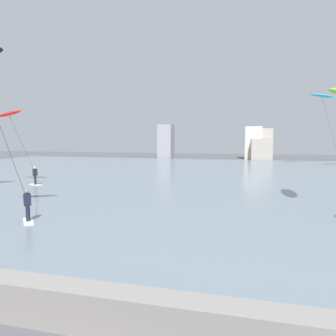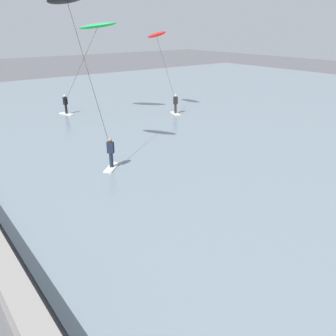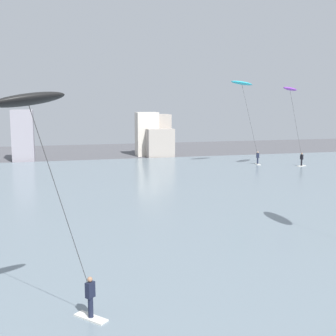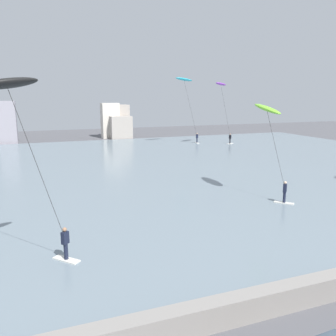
% 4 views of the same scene
% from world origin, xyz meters
% --- Properties ---
extents(seawall_barrier, '(60.00, 0.70, 0.98)m').
position_xyz_m(seawall_barrier, '(0.00, 4.59, 0.49)').
color(seawall_barrier, gray).
rests_on(seawall_barrier, ground).
extents(kitesurfer_black, '(3.84, 2.36, 8.62)m').
position_xyz_m(kitesurfer_black, '(-8.10, 10.73, 7.22)').
color(kitesurfer_black, silver).
rests_on(kitesurfer_black, water_bay).
extents(kitesurfer_green, '(4.77, 4.00, 7.35)m').
position_xyz_m(kitesurfer_green, '(-17.22, 16.24, 6.47)').
color(kitesurfer_green, silver).
rests_on(kitesurfer_green, water_bay).
extents(kitesurfer_red, '(3.96, 1.41, 6.75)m').
position_xyz_m(kitesurfer_red, '(-15.60, 21.24, 5.58)').
color(kitesurfer_red, silver).
rests_on(kitesurfer_red, water_bay).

